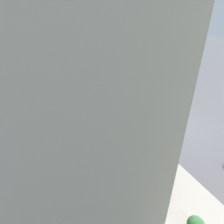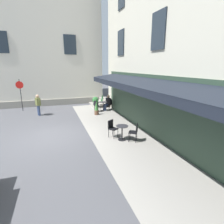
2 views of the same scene
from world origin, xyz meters
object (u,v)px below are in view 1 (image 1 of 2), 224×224
at_px(cafe_chair_black_under_awning, 147,197).
at_px(seated_patron_in_white, 62,73).
at_px(cafe_chair_black_back_row, 62,75).
at_px(parked_car_silver, 151,81).
at_px(seated_companion_in_black, 151,192).
at_px(cafe_chair_black_corner_left, 101,115).
at_px(cafe_chair_black_facing_street, 167,181).
at_px(potted_plant_mid_terrace, 158,166).
at_px(cafe_table_mid_terrace, 157,189).
at_px(cafe_chair_black_by_window, 119,118).
at_px(cafe_table_streetside, 64,74).
at_px(cafe_table_near_entrance, 110,116).
at_px(cafe_chair_black_kerbside, 66,71).

relative_size(cafe_chair_black_under_awning, seated_patron_in_white, 0.71).
bearing_deg(seated_patron_in_white, cafe_chair_black_back_row, -29.01).
bearing_deg(parked_car_silver, seated_companion_in_black, -35.58).
bearing_deg(cafe_chair_black_corner_left, cafe_chair_black_facing_street, 3.08).
relative_size(cafe_chair_black_corner_left, seated_patron_in_white, 0.71).
relative_size(seated_companion_in_black, potted_plant_mid_terrace, 1.22).
bearing_deg(parked_car_silver, cafe_chair_black_back_row, -130.03).
bearing_deg(cafe_chair_black_facing_street, cafe_table_mid_terrace, -76.78).
distance_m(cafe_chair_black_by_window, potted_plant_mid_terrace, 4.59).
height_order(cafe_table_streetside, seated_patron_in_white, seated_patron_in_white).
relative_size(cafe_table_mid_terrace, seated_companion_in_black, 0.58).
distance_m(cafe_chair_black_corner_left, seated_companion_in_black, 6.60).
bearing_deg(cafe_table_mid_terrace, seated_companion_in_black, -76.93).
height_order(cafe_table_mid_terrace, cafe_chair_black_facing_street, cafe_chair_black_facing_street).
distance_m(cafe_table_streetside, potted_plant_mid_terrace, 15.26).
bearing_deg(cafe_table_streetside, seated_patron_in_white, -29.01).
bearing_deg(cafe_chair_black_by_window, potted_plant_mid_terrace, -4.02).
xyz_separation_m(cafe_chair_black_by_window, cafe_chair_black_corner_left, (-0.89, -0.87, 0.00)).
bearing_deg(cafe_table_mid_terrace, potted_plant_mid_terrace, 140.68).
bearing_deg(seated_patron_in_white, potted_plant_mid_terrace, 3.26).
relative_size(seated_patron_in_white, seated_companion_in_black, 0.99).
bearing_deg(cafe_chair_black_by_window, cafe_table_near_entrance, -146.59).
relative_size(cafe_table_near_entrance, cafe_chair_black_facing_street, 0.82).
xyz_separation_m(cafe_chair_black_kerbside, cafe_chair_black_back_row, (1.08, -0.65, 0.00)).
xyz_separation_m(cafe_chair_black_facing_street, parked_car_silver, (-9.77, 6.14, 0.16)).
height_order(cafe_chair_black_corner_left, seated_companion_in_black, seated_companion_in_black).
xyz_separation_m(cafe_table_near_entrance, cafe_chair_black_kerbside, (-10.68, -0.28, 0.06)).
bearing_deg(cafe_chair_black_under_awning, seated_companion_in_black, 103.07).
xyz_separation_m(cafe_chair_black_by_window, cafe_table_mid_terrace, (5.58, -1.14, -0.06)).
distance_m(seated_companion_in_black, parked_car_silver, 12.31).
xyz_separation_m(cafe_chair_black_by_window, seated_companion_in_black, (5.67, -1.55, 0.14)).
bearing_deg(parked_car_silver, cafe_chair_black_by_window, -52.30).
height_order(seated_patron_in_white, seated_companion_in_black, seated_companion_in_black).
bearing_deg(cafe_table_streetside, cafe_table_near_entrance, 3.49).
xyz_separation_m(cafe_chair_black_corner_left, cafe_chair_black_facing_street, (6.32, 0.34, 0.00)).
relative_size(cafe_table_mid_terrace, seated_patron_in_white, 0.59).
xyz_separation_m(cafe_table_mid_terrace, cafe_chair_black_kerbside, (-16.78, 0.52, 0.06)).
bearing_deg(cafe_chair_black_facing_street, cafe_chair_black_back_row, -177.26).
height_order(cafe_chair_black_facing_street, seated_companion_in_black, seated_companion_in_black).
bearing_deg(cafe_table_streetside, seated_companion_in_black, -2.04).
relative_size(cafe_chair_black_facing_street, seated_patron_in_white, 0.71).
bearing_deg(parked_car_silver, cafe_table_mid_terrace, -34.27).
height_order(cafe_chair_black_corner_left, cafe_table_mid_terrace, cafe_chair_black_corner_left).
xyz_separation_m(cafe_chair_black_by_window, seated_patron_in_white, (-10.31, -1.17, 0.14)).
bearing_deg(cafe_chair_black_facing_street, cafe_chair_black_kerbside, -179.67).
distance_m(cafe_chair_black_corner_left, seated_patron_in_white, 9.43).
relative_size(cafe_chair_black_under_awning, cafe_chair_black_kerbside, 1.00).
height_order(cafe_table_streetside, cafe_chair_black_back_row, cafe_chair_black_back_row).
height_order(cafe_table_near_entrance, potted_plant_mid_terrace, potted_plant_mid_terrace).
bearing_deg(cafe_chair_black_kerbside, cafe_table_mid_terrace, -1.77).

